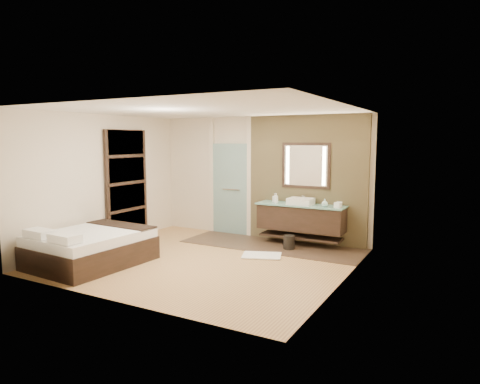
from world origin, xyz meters
The scene contains 15 objects.
floor centered at (0.00, 0.00, 0.00)m, with size 5.00×5.00×0.00m, color #9D6941.
tile_strip centered at (0.60, 1.60, 0.01)m, with size 3.80×1.30×0.01m, color #3D2E21.
stone_wall centered at (1.10, 2.21, 1.35)m, with size 2.60×0.08×2.70m, color tan.
vanity centered at (1.10, 1.92, 0.58)m, with size 1.85×0.55×0.88m.
mirror_unit centered at (1.10, 2.16, 1.65)m, with size 1.06×0.04×0.96m.
frosted_door centered at (-0.75, 2.20, 1.14)m, with size 1.10×0.12×2.70m.
shoji_partition centered at (-2.43, 0.60, 1.21)m, with size 0.06×1.20×2.40m.
bed centered at (-1.65, -1.16, 0.30)m, with size 1.60×1.95×0.72m.
bath_mat centered at (0.77, 0.75, 0.02)m, with size 0.72×0.50×0.02m, color white.
waste_bin centered at (1.02, 1.48, 0.14)m, with size 0.23×0.23×0.29m, color black.
tissue_box centered at (1.89, 1.85, 0.92)m, with size 0.12×0.12×0.10m, color white.
soap_bottle_a centered at (0.59, 1.81, 0.97)m, with size 0.08×0.08×0.21m, color white.
soap_bottle_b centered at (0.48, 1.98, 0.96)m, with size 0.08×0.09×0.19m, color #B2B2B2.
soap_bottle_c centered at (1.63, 1.82, 0.95)m, with size 0.13×0.13×0.16m, color silver.
cup centered at (1.87, 2.04, 0.91)m, with size 0.12×0.12×0.09m, color silver.
Camera 1 is at (4.17, -6.34, 2.17)m, focal length 32.00 mm.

